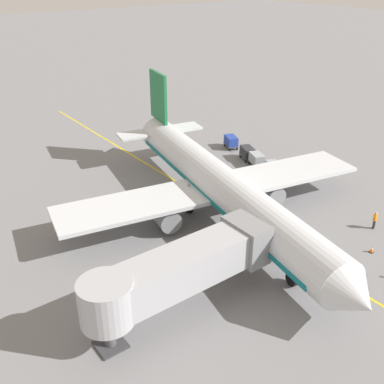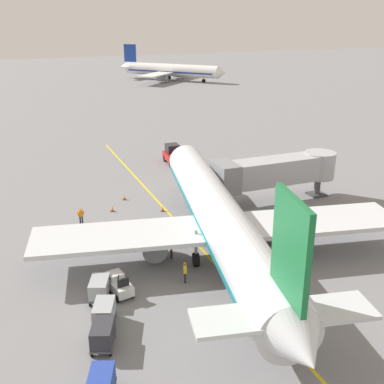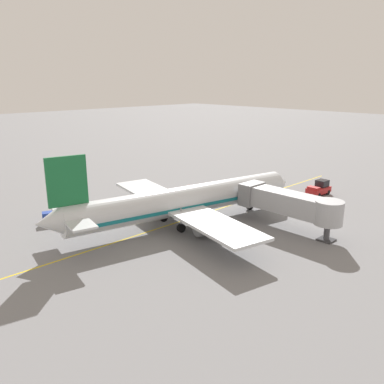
% 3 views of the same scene
% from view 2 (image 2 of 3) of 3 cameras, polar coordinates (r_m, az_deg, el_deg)
% --- Properties ---
extents(ground_plane, '(400.00, 400.00, 0.00)m').
position_cam_2_polar(ground_plane, '(39.32, 2.61, -8.36)').
color(ground_plane, slate).
extents(gate_lead_in_line, '(0.24, 80.00, 0.01)m').
position_cam_2_polar(gate_lead_in_line, '(39.31, 2.61, -8.36)').
color(gate_lead_in_line, gold).
rests_on(gate_lead_in_line, ground).
extents(parked_airliner, '(30.43, 37.13, 10.63)m').
position_cam_2_polar(parked_airliner, '(39.39, 3.29, -3.15)').
color(parked_airliner, silver).
rests_on(parked_airliner, ground).
extents(jet_bridge, '(13.99, 3.50, 4.98)m').
position_cam_2_polar(jet_bridge, '(51.06, 9.99, 2.48)').
color(jet_bridge, '#A8AAAF').
rests_on(jet_bridge, ground).
extents(pushback_tractor, '(2.40, 4.50, 2.40)m').
position_cam_2_polar(pushback_tractor, '(64.47, -2.11, 4.38)').
color(pushback_tractor, '#B21E1E').
rests_on(pushback_tractor, ground).
extents(baggage_tug_lead, '(1.67, 2.67, 1.62)m').
position_cam_2_polar(baggage_tug_lead, '(35.35, -8.66, -10.83)').
color(baggage_tug_lead, silver).
rests_on(baggage_tug_lead, ground).
extents(baggage_cart_front, '(2.00, 2.95, 1.58)m').
position_cam_2_polar(baggage_cart_front, '(34.80, -10.93, -11.08)').
color(baggage_cart_front, '#4C4C51').
rests_on(baggage_cart_front, ground).
extents(baggage_cart_second_in_train, '(2.00, 2.95, 1.58)m').
position_cam_2_polar(baggage_cart_second_in_train, '(32.24, -10.40, -13.83)').
color(baggage_cart_second_in_train, '#4C4C51').
rests_on(baggage_cart_second_in_train, ground).
extents(baggage_cart_third_in_train, '(2.00, 2.95, 1.58)m').
position_cam_2_polar(baggage_cart_third_in_train, '(30.40, -10.57, -16.23)').
color(baggage_cart_third_in_train, '#4C4C51').
rests_on(baggage_cart_third_in_train, ground).
extents(baggage_cart_tail_end, '(2.00, 2.95, 1.58)m').
position_cam_2_polar(baggage_cart_tail_end, '(27.14, -10.74, -21.50)').
color(baggage_cart_tail_end, '#4C4C51').
rests_on(baggage_cart_tail_end, ground).
extents(ground_crew_wing_walker, '(0.36, 0.71, 1.69)m').
position_cam_2_polar(ground_crew_wing_walker, '(36.14, -0.83, -9.38)').
color(ground_crew_wing_walker, '#232328').
rests_on(ground_crew_wing_walker, ground).
extents(ground_crew_loader, '(0.73, 0.27, 1.69)m').
position_cam_2_polar(ground_crew_loader, '(46.81, -13.06, -2.70)').
color(ground_crew_loader, '#232328').
rests_on(ground_crew_loader, ground).
extents(ground_crew_marshaller, '(0.28, 0.73, 1.69)m').
position_cam_2_polar(ground_crew_marshaller, '(39.49, -2.48, -6.66)').
color(ground_crew_marshaller, '#232328').
rests_on(ground_crew_marshaller, ground).
extents(safety_cone_nose_left, '(0.36, 0.36, 0.59)m').
position_cam_2_polar(safety_cone_nose_left, '(52.42, -8.06, -0.60)').
color(safety_cone_nose_left, black).
rests_on(safety_cone_nose_left, ground).
extents(safety_cone_nose_right, '(0.36, 0.36, 0.59)m').
position_cam_2_polar(safety_cone_nose_right, '(48.97, -3.52, -1.97)').
color(safety_cone_nose_right, black).
rests_on(safety_cone_nose_right, ground).
extents(safety_cone_wing_tip, '(0.36, 0.36, 0.59)m').
position_cam_2_polar(safety_cone_wing_tip, '(49.52, -9.46, -1.96)').
color(safety_cone_wing_tip, black).
rests_on(safety_cone_wing_tip, ground).
extents(distant_taxiing_airliner, '(26.93, 28.53, 10.10)m').
position_cam_2_polar(distant_taxiing_airliner, '(147.97, -2.57, 14.26)').
color(distant_taxiing_airliner, white).
rests_on(distant_taxiing_airliner, ground).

